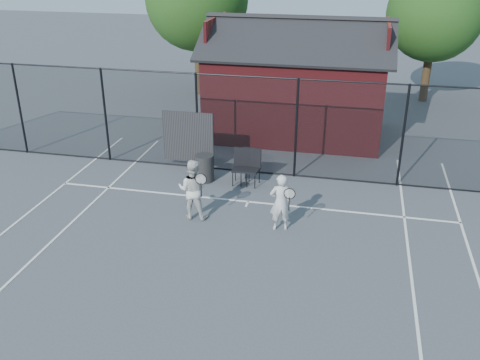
% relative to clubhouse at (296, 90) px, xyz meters
% --- Properties ---
extents(ground, '(80.00, 80.00, 0.00)m').
position_rel_clubhouse_xyz_m(ground, '(-0.50, -9.00, -1.61)').
color(ground, '#484C53').
rests_on(ground, ground).
extents(court_lines, '(11.02, 18.00, 0.01)m').
position_rel_clubhouse_xyz_m(court_lines, '(-0.50, -10.32, -1.60)').
color(court_lines, white).
rests_on(court_lines, ground).
extents(fence, '(22.04, 3.00, 3.00)m').
position_rel_clubhouse_xyz_m(fence, '(-0.80, -4.00, -0.16)').
color(fence, black).
rests_on(fence, ground).
extents(clubhouse, '(6.50, 4.36, 4.19)m').
position_rel_clubhouse_xyz_m(clubhouse, '(0.00, 0.00, 0.00)').
color(clubhouse, maroon).
rests_on(clubhouse, ground).
extents(tree_right, '(3.97, 3.97, 5.70)m').
position_rel_clubhouse_xyz_m(tree_right, '(5.00, 5.50, 2.10)').
color(tree_right, black).
rests_on(tree_right, ground).
extents(player_front, '(0.69, 0.54, 1.46)m').
position_rel_clubhouse_xyz_m(player_front, '(0.57, -7.29, -0.88)').
color(player_front, silver).
rests_on(player_front, ground).
extents(player_back, '(0.86, 0.64, 1.58)m').
position_rel_clubhouse_xyz_m(player_back, '(-1.69, -7.16, -0.82)').
color(player_back, silver).
rests_on(player_back, ground).
extents(chair_left, '(0.56, 0.58, 1.05)m').
position_rel_clubhouse_xyz_m(chair_left, '(-0.67, -4.90, -1.08)').
color(chair_left, black).
rests_on(chair_left, ground).
extents(chair_right, '(0.52, 0.54, 1.03)m').
position_rel_clubhouse_xyz_m(chair_right, '(-0.94, -4.90, -1.09)').
color(chair_right, black).
rests_on(chair_right, ground).
extents(waste_bin, '(0.60, 0.60, 0.80)m').
position_rel_clubhouse_xyz_m(waste_bin, '(-2.04, -4.90, -1.21)').
color(waste_bin, black).
rests_on(waste_bin, ground).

